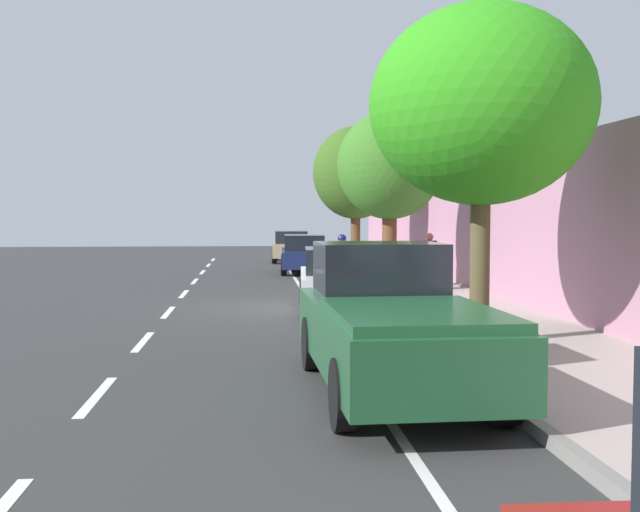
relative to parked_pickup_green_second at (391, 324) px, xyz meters
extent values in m
plane|color=#323232|center=(-1.02, 9.28, -0.90)|extent=(73.28, 73.28, 0.00)
cube|color=#B09D98|center=(2.97, 9.28, -0.82)|extent=(3.37, 45.80, 0.15)
cube|color=gray|center=(1.20, 9.28, -0.82)|extent=(0.16, 45.80, 0.15)
cube|color=white|center=(-3.84, 0.08, -0.90)|extent=(0.14, 2.20, 0.01)
cube|color=white|center=(-3.84, 4.28, -0.90)|extent=(0.14, 2.20, 0.01)
cube|color=white|center=(-3.84, 8.48, -0.90)|extent=(0.14, 2.20, 0.01)
cube|color=white|center=(-3.84, 12.68, -0.90)|extent=(0.14, 2.20, 0.01)
cube|color=white|center=(-3.84, 16.88, -0.90)|extent=(0.14, 2.20, 0.01)
cube|color=white|center=(-3.84, 21.08, -0.90)|extent=(0.14, 2.20, 0.01)
cube|color=white|center=(-3.84, 25.28, -0.90)|extent=(0.14, 2.20, 0.01)
cube|color=white|center=(-3.84, 29.48, -0.90)|extent=(0.14, 2.20, 0.01)
cube|color=white|center=(-0.27, 9.28, -0.90)|extent=(0.12, 45.80, 0.01)
cube|color=#AC768E|center=(4.90, 9.28, 1.10)|extent=(0.50, 45.80, 4.01)
cube|color=#1E512D|center=(0.00, -0.11, -0.15)|extent=(2.11, 5.35, 0.80)
cube|color=black|center=(-0.02, 0.82, 0.65)|extent=(1.77, 1.55, 0.80)
cube|color=#1E512D|center=(0.04, -1.30, 0.31)|extent=(1.94, 2.70, 0.12)
cylinder|color=black|center=(0.86, 1.56, -0.50)|extent=(0.24, 0.81, 0.80)
cylinder|color=black|center=(-0.94, 1.51, -0.50)|extent=(0.24, 0.81, 0.80)
cylinder|color=black|center=(0.95, -1.72, -0.50)|extent=(0.24, 0.81, 0.80)
cylinder|color=black|center=(-0.85, -1.77, -0.50)|extent=(0.24, 0.81, 0.80)
cube|color=white|center=(0.25, 8.63, -0.30)|extent=(2.02, 4.50, 0.64)
cube|color=black|center=(0.25, 8.63, 0.32)|extent=(1.67, 2.19, 0.60)
cylinder|color=black|center=(1.14, 9.94, -0.57)|extent=(0.26, 0.67, 0.66)
cylinder|color=black|center=(-0.48, 10.04, -0.57)|extent=(0.26, 0.67, 0.66)
cylinder|color=black|center=(0.97, 7.22, -0.57)|extent=(0.26, 0.67, 0.66)
cylinder|color=black|center=(-0.64, 7.31, -0.57)|extent=(0.26, 0.67, 0.66)
cube|color=navy|center=(0.24, 20.44, -0.30)|extent=(1.94, 4.47, 0.64)
cube|color=black|center=(0.24, 20.44, 0.32)|extent=(1.63, 2.16, 0.60)
cylinder|color=black|center=(1.10, 21.77, -0.57)|extent=(0.25, 0.67, 0.66)
cylinder|color=black|center=(-0.51, 21.83, -0.57)|extent=(0.25, 0.67, 0.66)
cylinder|color=black|center=(0.99, 19.04, -0.57)|extent=(0.25, 0.67, 0.66)
cylinder|color=black|center=(-0.63, 19.11, -0.57)|extent=(0.25, 0.67, 0.66)
cube|color=tan|center=(0.11, 27.50, -0.30)|extent=(2.01, 4.49, 0.64)
cube|color=black|center=(0.11, 27.50, 0.32)|extent=(1.67, 2.19, 0.60)
cylinder|color=black|center=(1.00, 28.81, -0.57)|extent=(0.26, 0.67, 0.66)
cylinder|color=black|center=(-0.62, 28.91, -0.57)|extent=(0.26, 0.67, 0.66)
cylinder|color=black|center=(0.84, 26.09, -0.57)|extent=(0.26, 0.67, 0.66)
cylinder|color=black|center=(-0.78, 26.18, -0.57)|extent=(0.26, 0.67, 0.66)
torus|color=black|center=(0.24, 13.61, -0.53)|extent=(0.71, 0.29, 0.74)
torus|color=black|center=(1.22, 13.96, -0.53)|extent=(0.71, 0.29, 0.74)
cylinder|color=#1926A5|center=(0.61, 13.74, -0.44)|extent=(0.62, 0.25, 0.54)
cylinder|color=#1926A5|center=(0.95, 13.86, -0.45)|extent=(0.14, 0.08, 0.50)
cylinder|color=#1926A5|center=(0.65, 13.76, -0.19)|extent=(0.70, 0.28, 0.05)
cylinder|color=#1926A5|center=(1.06, 13.90, -0.62)|extent=(0.35, 0.15, 0.20)
cylinder|color=#1926A5|center=(1.11, 13.92, -0.37)|extent=(0.26, 0.12, 0.35)
cylinder|color=#1926A5|center=(0.27, 13.62, -0.36)|extent=(0.12, 0.07, 0.36)
cube|color=black|center=(1.00, 13.88, -0.16)|extent=(0.26, 0.17, 0.05)
cylinder|color=black|center=(0.31, 13.63, -0.12)|extent=(0.18, 0.44, 0.03)
cylinder|color=#C6B284|center=(0.90, 13.43, -0.48)|extent=(0.15, 0.15, 0.85)
cylinder|color=#C6B284|center=(0.96, 13.24, -0.48)|extent=(0.15, 0.15, 0.85)
cube|color=white|center=(0.93, 13.33, 0.25)|extent=(0.34, 0.43, 0.60)
cylinder|color=white|center=(0.85, 13.58, 0.22)|extent=(0.10, 0.10, 0.57)
cylinder|color=white|center=(1.01, 13.09, 0.22)|extent=(0.10, 0.10, 0.57)
sphere|color=tan|center=(0.93, 13.33, 0.66)|extent=(0.24, 0.24, 0.24)
sphere|color=navy|center=(0.93, 13.33, 0.71)|extent=(0.27, 0.27, 0.27)
cube|color=black|center=(1.12, 13.39, 0.27)|extent=(0.26, 0.34, 0.44)
cylinder|color=brown|center=(2.03, 2.74, 0.75)|extent=(0.34, 0.34, 2.99)
ellipsoid|color=#2F9619|center=(2.03, 2.74, 3.29)|extent=(3.79, 3.79, 3.37)
cylinder|color=brown|center=(2.03, 11.30, 0.63)|extent=(0.41, 0.41, 2.75)
ellipsoid|color=#397324|center=(2.03, 11.30, 2.82)|extent=(2.96, 2.96, 3.04)
cylinder|color=brown|center=(2.03, 18.37, 0.68)|extent=(0.36, 0.36, 2.86)
ellipsoid|color=#385D1D|center=(2.03, 18.37, 2.99)|extent=(3.19, 3.19, 3.45)
cylinder|color=black|center=(3.55, 13.18, -0.34)|extent=(0.15, 0.15, 0.81)
cylinder|color=black|center=(3.69, 13.04, -0.34)|extent=(0.15, 0.15, 0.81)
cube|color=#264C26|center=(3.62, 13.11, 0.35)|extent=(0.43, 0.43, 0.57)
cylinder|color=#264C26|center=(3.44, 13.30, 0.32)|extent=(0.10, 0.10, 0.54)
cylinder|color=#264C26|center=(3.81, 12.93, 0.32)|extent=(0.10, 0.10, 0.54)
sphere|color=#D06B67|center=(3.62, 13.11, 0.75)|extent=(0.23, 0.23, 0.23)
cylinder|color=red|center=(1.63, 0.64, -0.40)|extent=(0.22, 0.22, 0.70)
sphere|color=red|center=(1.63, 0.64, -0.01)|extent=(0.20, 0.20, 0.20)
camera|label=1|loc=(-1.82, -9.85, 1.46)|focal=42.68mm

